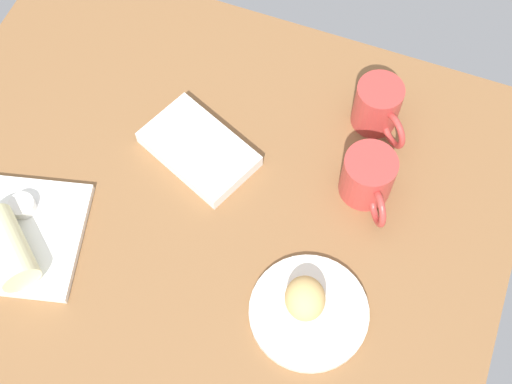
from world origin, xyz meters
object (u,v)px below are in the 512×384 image
at_px(round_plate, 309,312).
at_px(coffee_mug, 378,106).
at_px(book_stack, 199,149).
at_px(scone_pastry, 305,298).
at_px(sauce_cup, 22,206).
at_px(breakfast_wrap, 7,248).
at_px(second_mug, 368,177).
at_px(square_plate, 20,236).

distance_m(round_plate, coffee_mug, 0.41).
relative_size(book_stack, coffee_mug, 2.06).
bearing_deg(coffee_mug, book_stack, -147.59).
relative_size(scone_pastry, coffee_mug, 0.65).
bearing_deg(sauce_cup, round_plate, 0.02).
relative_size(breakfast_wrap, second_mug, 1.03).
bearing_deg(breakfast_wrap, square_plate, -124.23).
relative_size(round_plate, second_mug, 1.50).
height_order(book_stack, coffee_mug, coffee_mug).
bearing_deg(second_mug, coffee_mug, 99.57).
bearing_deg(square_plate, sauce_cup, 106.78).
relative_size(book_stack, second_mug, 1.79).
distance_m(coffee_mug, second_mug, 0.15).
distance_m(book_stack, coffee_mug, 0.34).
xyz_separation_m(scone_pastry, breakfast_wrap, (-0.50, -0.09, 0.00)).
xyz_separation_m(book_stack, coffee_mug, (0.29, 0.18, 0.04)).
xyz_separation_m(round_plate, breakfast_wrap, (-0.51, -0.09, 0.04)).
xyz_separation_m(square_plate, sauce_cup, (-0.01, 0.05, 0.02)).
relative_size(sauce_cup, book_stack, 0.19).
height_order(sauce_cup, coffee_mug, coffee_mug).
xyz_separation_m(breakfast_wrap, book_stack, (0.22, 0.31, -0.03)).
relative_size(round_plate, coffee_mug, 1.73).
relative_size(sauce_cup, second_mug, 0.34).
bearing_deg(breakfast_wrap, book_stack, -176.47).
xyz_separation_m(scone_pastry, sauce_cup, (-0.52, -0.01, -0.02)).
bearing_deg(second_mug, round_plate, -94.84).
bearing_deg(book_stack, square_plate, -130.51).
relative_size(coffee_mug, second_mug, 0.87).
bearing_deg(book_stack, second_mug, 6.25).
bearing_deg(book_stack, sauce_cup, -137.73).
bearing_deg(square_plate, book_stack, 49.49).
bearing_deg(second_mug, scone_pastry, -97.69).
relative_size(round_plate, scone_pastry, 2.66).
bearing_deg(square_plate, scone_pastry, 6.21).
xyz_separation_m(book_stack, second_mug, (0.31, 0.03, 0.04)).
bearing_deg(round_plate, sauce_cup, -179.98).
height_order(round_plate, sauce_cup, sauce_cup).
bearing_deg(square_plate, coffee_mug, 41.12).
xyz_separation_m(square_plate, second_mug, (0.54, 0.30, 0.04)).
bearing_deg(round_plate, second_mug, 85.16).
bearing_deg(sauce_cup, second_mug, 24.71).
height_order(round_plate, second_mug, second_mug).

